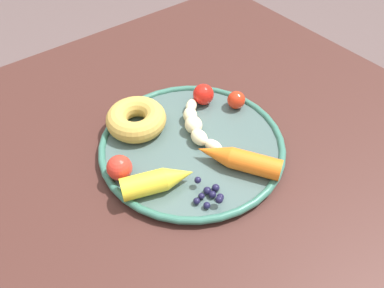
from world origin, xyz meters
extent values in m
cube|color=#3F211C|center=(0.00, 0.00, 0.71)|extent=(0.91, 0.91, 0.03)
cube|color=#40281A|center=(-0.40, -0.39, 0.35)|extent=(0.05, 0.05, 0.70)
cylinder|color=#425957|center=(0.01, -0.01, 0.73)|extent=(0.30, 0.30, 0.01)
torus|color=#336959|center=(0.01, -0.01, 0.74)|extent=(0.31, 0.31, 0.01)
ellipsoid|color=#F6E5B5|center=(-0.04, -0.08, 0.75)|extent=(0.04, 0.04, 0.02)
ellipsoid|color=#F6E5B5|center=(-0.02, -0.06, 0.75)|extent=(0.04, 0.04, 0.02)
ellipsoid|color=#F6E5B5|center=(-0.01, -0.03, 0.76)|extent=(0.04, 0.04, 0.03)
ellipsoid|color=#F6E5B5|center=(0.00, -0.01, 0.75)|extent=(0.03, 0.03, 0.02)
ellipsoid|color=#F6E5B5|center=(-0.01, 0.02, 0.75)|extent=(0.03, 0.04, 0.02)
cylinder|color=orange|center=(-0.03, 0.10, 0.76)|extent=(0.07, 0.09, 0.03)
cone|color=orange|center=(0.01, 0.04, 0.76)|extent=(0.06, 0.06, 0.03)
cylinder|color=yellow|center=(0.13, 0.02, 0.76)|extent=(0.07, 0.06, 0.04)
cone|color=yellow|center=(0.08, 0.04, 0.76)|extent=(0.05, 0.05, 0.04)
torus|color=#BD9944|center=(0.06, -0.10, 0.76)|extent=(0.14, 0.14, 0.04)
sphere|color=#191638|center=(0.06, 0.08, 0.75)|extent=(0.01, 0.01, 0.01)
sphere|color=#191638|center=(0.07, 0.10, 0.75)|extent=(0.01, 0.01, 0.01)
sphere|color=#191638|center=(0.08, 0.09, 0.75)|extent=(0.01, 0.01, 0.01)
sphere|color=#191638|center=(0.07, 0.09, 0.75)|extent=(0.01, 0.01, 0.01)
sphere|color=#191638|center=(0.05, 0.09, 0.75)|extent=(0.01, 0.01, 0.01)
sphere|color=#191638|center=(0.05, 0.10, 0.75)|extent=(0.01, 0.01, 0.01)
sphere|color=#191638|center=(0.04, 0.09, 0.75)|extent=(0.01, 0.01, 0.01)
sphere|color=#191638|center=(0.06, 0.11, 0.75)|extent=(0.01, 0.01, 0.01)
sphere|color=#191638|center=(0.06, 0.06, 0.75)|extent=(0.01, 0.01, 0.01)
sphere|color=red|center=(-0.11, -0.04, 0.76)|extent=(0.03, 0.03, 0.03)
sphere|color=red|center=(0.14, -0.02, 0.76)|extent=(0.04, 0.04, 0.04)
sphere|color=red|center=(-0.07, -0.08, 0.76)|extent=(0.04, 0.04, 0.04)
camera|label=1|loc=(0.29, 0.34, 1.21)|focal=35.92mm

